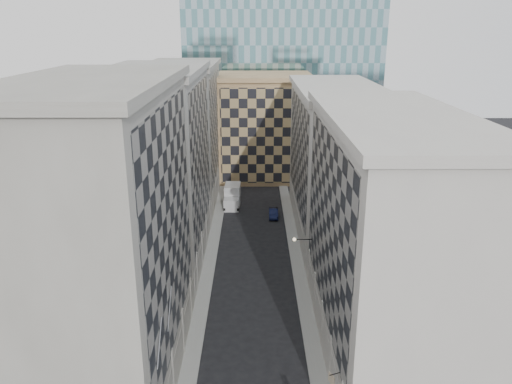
{
  "coord_description": "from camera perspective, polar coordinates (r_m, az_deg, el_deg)",
  "views": [
    {
      "loc": [
        0.06,
        -22.77,
        26.91
      ],
      "look_at": [
        0.23,
        14.59,
        14.46
      ],
      "focal_mm": 35.0,
      "sensor_mm": 36.0,
      "label": 1
    }
  ],
  "objects": [
    {
      "name": "sidewalk_west",
      "position": [
        59.44,
        -5.42,
        -8.49
      ],
      "size": [
        1.5,
        100.0,
        0.15
      ],
      "primitive_type": "cube",
      "color": "gray",
      "rests_on": "ground"
    },
    {
      "name": "sidewalk_east",
      "position": [
        59.43,
        4.83,
        -8.48
      ],
      "size": [
        1.5,
        100.0,
        0.15
      ],
      "primitive_type": "cube",
      "color": "gray",
      "rests_on": "ground"
    },
    {
      "name": "bldg_left_a",
      "position": [
        38.57,
        -16.8,
        -5.43
      ],
      "size": [
        10.8,
        22.8,
        23.7
      ],
      "color": "gray",
      "rests_on": "ground"
    },
    {
      "name": "bldg_left_b",
      "position": [
        58.93,
        -10.97,
        2.75
      ],
      "size": [
        10.8,
        22.8,
        22.7
      ],
      "color": "gray",
      "rests_on": "ground"
    },
    {
      "name": "bldg_left_c",
      "position": [
        80.17,
        -8.16,
        6.67
      ],
      "size": [
        10.8,
        22.8,
        21.7
      ],
      "color": "gray",
      "rests_on": "ground"
    },
    {
      "name": "bldg_right_a",
      "position": [
        42.65,
        14.51,
        -5.08
      ],
      "size": [
        10.8,
        26.8,
        20.7
      ],
      "color": "beige",
      "rests_on": "ground"
    },
    {
      "name": "bldg_right_b",
      "position": [
        67.85,
        8.95,
        3.64
      ],
      "size": [
        10.8,
        28.8,
        19.7
      ],
      "color": "beige",
      "rests_on": "ground"
    },
    {
      "name": "tan_block",
      "position": [
        92.36,
        0.95,
        7.52
      ],
      "size": [
        16.8,
        14.8,
        18.8
      ],
      "color": "#9F7B54",
      "rests_on": "ground"
    },
    {
      "name": "church_tower",
      "position": [
        104.77,
        -0.31,
        18.46
      ],
      "size": [
        7.2,
        7.2,
        51.5
      ],
      "color": "#312D26",
      "rests_on": "ground"
    },
    {
      "name": "flagpoles_left",
      "position": [
        34.94,
        -10.38,
        -14.67
      ],
      "size": [
        0.1,
        6.33,
        2.33
      ],
      "color": "gray",
      "rests_on": "ground"
    },
    {
      "name": "bracket_lamp",
      "position": [
        51.33,
        4.6,
        -5.42
      ],
      "size": [
        1.98,
        0.36,
        0.36
      ],
      "color": "black",
      "rests_on": "ground"
    },
    {
      "name": "box_truck",
      "position": [
        78.45,
        -2.71,
        -0.57
      ],
      "size": [
        2.54,
        5.91,
        3.21
      ],
      "rotation": [
        0.0,
        0.0,
        -0.03
      ],
      "color": "silver",
      "rests_on": "ground"
    },
    {
      "name": "dark_car",
      "position": [
        73.83,
        2.02,
        -2.44
      ],
      "size": [
        1.41,
        3.83,
        1.25
      ],
      "primitive_type": "imported",
      "rotation": [
        0.0,
        0.0,
        -0.02
      ],
      "color": "#0E1434",
      "rests_on": "ground"
    },
    {
      "name": "shop_sign",
      "position": [
        37.06,
        8.65,
        -20.33
      ],
      "size": [
        0.78,
        0.69,
        0.8
      ],
      "rotation": [
        0.0,
        0.0,
        0.39
      ],
      "color": "black",
      "rests_on": "ground"
    }
  ]
}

